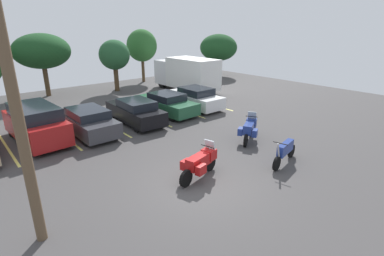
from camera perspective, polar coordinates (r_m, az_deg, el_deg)
ground at (r=11.31m, az=1.63°, el=-11.19°), size 44.00×44.00×0.10m
motorcycle_touring at (r=11.52m, az=1.57°, el=-6.61°), size 2.23×1.04×1.38m
motorcycle_second at (r=13.27m, az=17.52°, el=-4.30°), size 2.24×0.73×1.23m
motorcycle_third at (r=15.43m, az=11.03°, el=-0.09°), size 1.99×1.36×1.40m
parking_stripes at (r=17.65m, az=-19.26°, el=-0.60°), size 18.82×4.88×0.01m
car_red at (r=16.92m, az=-27.99°, el=0.80°), size 2.16×4.99×1.93m
car_charcoal at (r=17.05m, az=-19.54°, el=1.23°), size 1.86×4.66×1.46m
car_black at (r=18.29m, az=-10.90°, el=3.19°), size 1.97×4.80×1.46m
car_green at (r=19.98m, az=-5.06°, el=4.76°), size 2.10×4.96×1.42m
car_white at (r=21.32m, az=0.41°, el=5.84°), size 1.89×4.69×1.50m
box_truck at (r=27.00m, az=-1.03°, el=10.55°), size 2.45×6.65×2.95m
utility_pole at (r=8.21m, az=-31.07°, el=4.13°), size 0.53×1.78×7.59m
tree_right at (r=27.50m, az=-27.08°, el=13.08°), size 4.47×4.47×5.09m
tree_rear at (r=35.72m, az=5.15°, el=15.24°), size 4.31×4.31×4.72m
tree_center_left at (r=31.67m, az=-9.68°, el=15.43°), size 3.07×3.07×5.31m
tree_center_right at (r=27.55m, az=-14.79°, el=13.46°), size 2.67×2.67×4.50m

